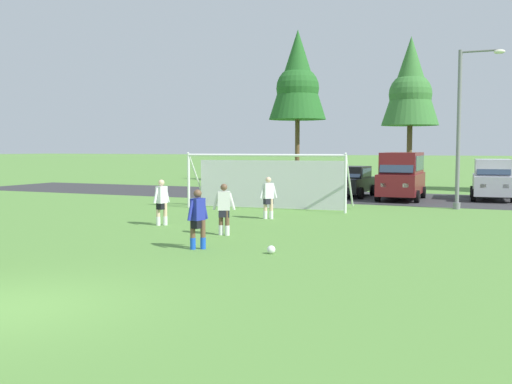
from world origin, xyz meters
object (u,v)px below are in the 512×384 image
at_px(street_lamp, 463,127).
at_px(player_winger_left, 162,202).
at_px(player_midfield_center, 268,198).
at_px(parked_car_slot_center, 492,179).
at_px(soccer_ball, 271,250).
at_px(parked_car_slot_left, 352,181).
at_px(parked_car_slot_center_left, 402,175).
at_px(parked_car_slot_far_left, 298,181).
at_px(soccer_goal, 269,180).
at_px(player_striker_near, 224,209).
at_px(player_defender_far, 198,219).

bearing_deg(street_lamp, player_winger_left, -132.56).
distance_m(player_midfield_center, player_winger_left, 4.30).
bearing_deg(parked_car_slot_center, street_lamp, -100.63).
height_order(soccer_ball, parked_car_slot_left, parked_car_slot_left).
distance_m(player_winger_left, parked_car_slot_center_left, 15.32).
bearing_deg(parked_car_slot_far_left, player_winger_left, -90.43).
distance_m(parked_car_slot_center_left, street_lamp, 5.65).
height_order(soccer_goal, parked_car_slot_center_left, soccer_goal).
relative_size(parked_car_slot_center, street_lamp, 0.67).
height_order(player_winger_left, parked_car_slot_left, parked_car_slot_left).
bearing_deg(parked_car_slot_left, soccer_ball, -81.82).
height_order(soccer_goal, parked_car_slot_far_left, soccer_goal).
xyz_separation_m(soccer_ball, player_striker_near, (-2.62, 2.46, 0.71)).
bearing_deg(soccer_goal, player_striker_near, -77.26).
height_order(parked_car_slot_left, parked_car_slot_center_left, parked_car_slot_center_left).
distance_m(player_striker_near, player_defender_far, 2.65).
height_order(parked_car_slot_center, street_lamp, street_lamp).
bearing_deg(parked_car_slot_center, parked_car_slot_center_left, -156.60).
relative_size(soccer_ball, player_midfield_center, 0.13).
height_order(soccer_ball, soccer_goal, soccer_goal).
bearing_deg(player_defender_far, parked_car_slot_far_left, 101.04).
xyz_separation_m(player_striker_near, street_lamp, (6.22, 11.43, 2.87)).
height_order(soccer_ball, player_defender_far, player_defender_far).
height_order(parked_car_slot_far_left, street_lamp, street_lamp).
distance_m(soccer_ball, street_lamp, 14.79).
xyz_separation_m(soccer_ball, soccer_goal, (-4.49, 10.74, 1.18)).
relative_size(soccer_ball, player_defender_far, 0.13).
xyz_separation_m(player_midfield_center, parked_car_slot_center_left, (3.25, 10.78, 0.52)).
bearing_deg(player_midfield_center, parked_car_slot_far_left, 103.66).
bearing_deg(parked_car_slot_left, street_lamp, -37.44).
height_order(parked_car_slot_left, parked_car_slot_center, parked_car_slot_center).
bearing_deg(parked_car_slot_center_left, soccer_ball, -90.85).
bearing_deg(soccer_ball, player_winger_left, 147.04).
height_order(player_striker_near, street_lamp, street_lamp).
height_order(player_defender_far, street_lamp, street_lamp).
relative_size(parked_car_slot_left, parked_car_slot_center_left, 0.88).
distance_m(soccer_goal, street_lamp, 9.00).
distance_m(soccer_goal, parked_car_slot_center_left, 8.51).
bearing_deg(player_striker_near, player_winger_left, 158.03).
bearing_deg(player_striker_near, parked_car_slot_center_left, 79.36).
xyz_separation_m(parked_car_slot_left, parked_car_slot_center_left, (2.95, -0.90, 0.47)).
height_order(parked_car_slot_center_left, parked_car_slot_center, parked_car_slot_center_left).
height_order(parked_car_slot_far_left, parked_car_slot_center, parked_car_slot_center).
bearing_deg(parked_car_slot_center_left, player_striker_near, -100.64).
bearing_deg(soccer_goal, street_lamp, 21.29).
distance_m(parked_car_slot_center, street_lamp, 6.46).
height_order(player_striker_near, parked_car_slot_center, parked_car_slot_center).
bearing_deg(soccer_goal, parked_car_slot_center, 44.35).
bearing_deg(player_winger_left, parked_car_slot_far_left, 89.57).
bearing_deg(street_lamp, player_defender_far, -112.12).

